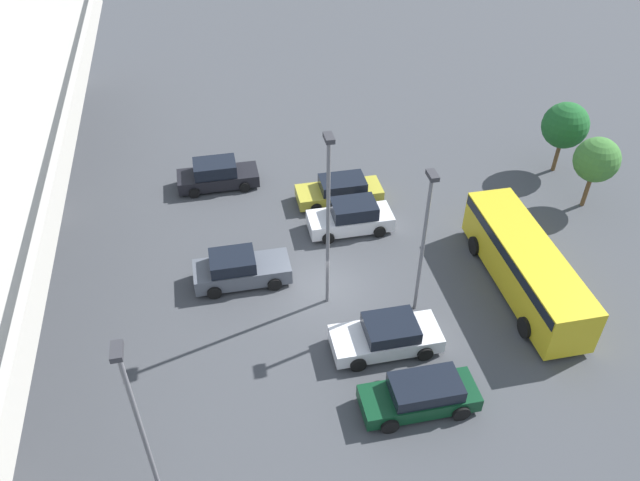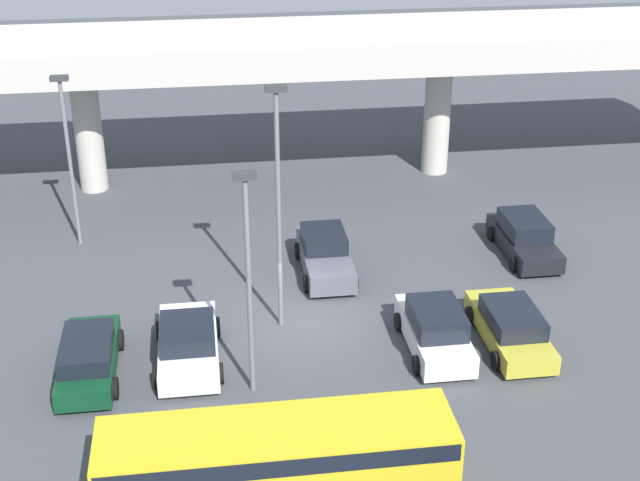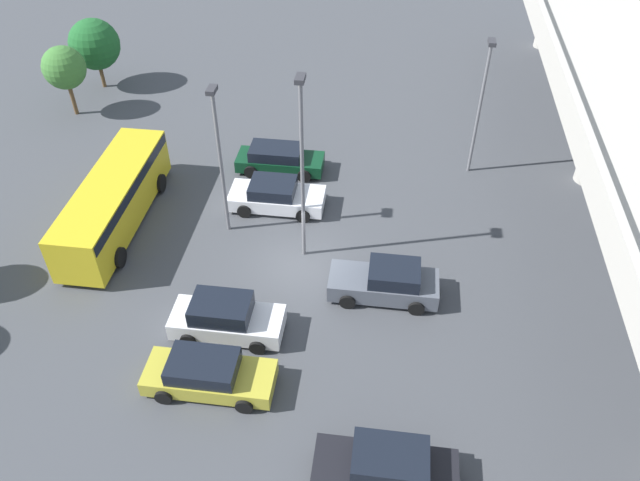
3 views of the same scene
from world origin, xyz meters
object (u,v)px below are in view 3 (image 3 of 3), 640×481
(lamp_post_by_overpass, at_px, (302,160))
(tree_front_centre, at_px, (64,68))
(parked_car_5, at_px, (387,468))
(shuttle_bus, at_px, (113,198))
(tree_front_left, at_px, (94,44))
(lamp_post_near_aisle, at_px, (219,151))
(parked_car_1, at_px, (276,196))
(parked_car_2, at_px, (386,282))
(lamp_post_mid_lot, at_px, (482,98))
(parked_car_0, at_px, (279,159))
(parked_car_4, at_px, (208,374))
(parked_car_3, at_px, (226,318))

(lamp_post_by_overpass, distance_m, tree_front_centre, 19.16)
(parked_car_5, height_order, shuttle_bus, shuttle_bus)
(tree_front_centre, bearing_deg, parked_car_5, 43.14)
(lamp_post_by_overpass, xyz_separation_m, tree_front_centre, (-10.79, -15.69, -2.09))
(tree_front_left, distance_m, tree_front_centre, 3.63)
(parked_car_5, height_order, lamp_post_near_aisle, lamp_post_near_aisle)
(parked_car_1, relative_size, shuttle_bus, 0.51)
(parked_car_2, distance_m, lamp_post_near_aisle, 9.11)
(parked_car_2, xyz_separation_m, lamp_post_mid_lot, (-9.89, 3.95, 3.55))
(parked_car_2, bearing_deg, tree_front_centre, -33.58)
(parked_car_2, relative_size, lamp_post_near_aisle, 0.62)
(parked_car_0, distance_m, lamp_post_mid_lot, 10.77)
(parked_car_2, distance_m, tree_front_left, 25.43)
(shuttle_bus, distance_m, lamp_post_by_overpass, 9.88)
(parked_car_5, xyz_separation_m, tree_front_left, (-24.89, -19.63, 2.12))
(parked_car_5, relative_size, tree_front_centre, 1.08)
(parked_car_4, height_order, shuttle_bus, shuttle_bus)
(parked_car_2, height_order, shuttle_bus, shuttle_bus)
(parked_car_5, bearing_deg, shuttle_bus, -40.54)
(shuttle_bus, bearing_deg, lamp_post_near_aisle, 93.14)
(parked_car_0, distance_m, parked_car_3, 11.43)
(parked_car_4, bearing_deg, tree_front_centre, 125.87)
(parked_car_3, xyz_separation_m, parked_car_4, (2.64, -0.01, -0.10))
(parked_car_3, distance_m, tree_front_centre, 20.78)
(parked_car_4, xyz_separation_m, tree_front_left, (-22.04, -13.02, 2.19))
(parked_car_4, bearing_deg, parked_car_5, -23.32)
(parked_car_4, bearing_deg, lamp_post_by_overpass, 72.79)
(parked_car_0, xyz_separation_m, lamp_post_near_aisle, (5.17, -1.51, 3.67))
(parked_car_1, height_order, parked_car_2, parked_car_2)
(lamp_post_by_overpass, height_order, tree_front_left, lamp_post_by_overpass)
(parked_car_4, distance_m, lamp_post_near_aisle, 9.75)
(tree_front_centre, bearing_deg, shuttle_bus, 33.64)
(parked_car_1, distance_m, parked_car_2, 7.84)
(parked_car_5, xyz_separation_m, lamp_post_mid_lot, (-18.23, 3.50, 3.56))
(lamp_post_mid_lot, xyz_separation_m, tree_front_left, (-6.66, -23.14, -1.43))
(parked_car_4, height_order, lamp_post_by_overpass, lamp_post_by_overpass)
(parked_car_2, height_order, tree_front_left, tree_front_left)
(lamp_post_mid_lot, distance_m, tree_front_left, 24.12)
(lamp_post_near_aisle, bearing_deg, lamp_post_mid_lot, 119.21)
(parked_car_0, xyz_separation_m, parked_car_5, (16.92, 6.56, 0.04))
(parked_car_2, distance_m, lamp_post_mid_lot, 11.23)
(lamp_post_near_aisle, distance_m, lamp_post_mid_lot, 13.27)
(parked_car_2, relative_size, tree_front_centre, 1.07)
(tree_front_left, bearing_deg, tree_front_centre, -4.72)
(parked_car_5, height_order, lamp_post_mid_lot, lamp_post_mid_lot)
(parked_car_3, bearing_deg, shuttle_bus, 138.74)
(parked_car_2, height_order, parked_car_4, parked_car_2)
(parked_car_2, relative_size, parked_car_3, 1.03)
(parked_car_5, bearing_deg, tree_front_left, -51.74)
(tree_front_centre, bearing_deg, parked_car_1, 61.36)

